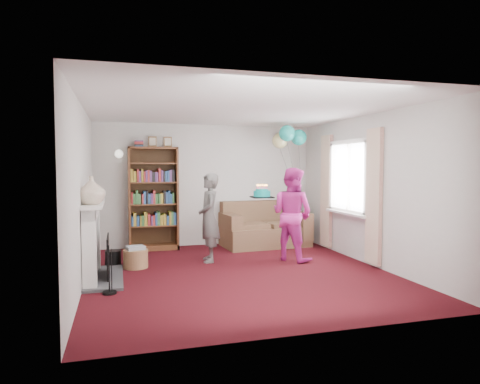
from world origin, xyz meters
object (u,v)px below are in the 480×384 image
object	(u,v)px
bookcase	(153,200)
birthday_cake	(262,194)
sofa	(264,229)
person_magenta	(292,214)
person_striped	(209,218)

from	to	relation	value
bookcase	birthday_cake	xyz separation A→B (m)	(1.72, -1.60, 0.18)
birthday_cake	sofa	bearing A→B (deg)	69.34
bookcase	sofa	world-z (taller)	bookcase
sofa	birthday_cake	distance (m)	1.68
person_magenta	birthday_cake	distance (m)	0.65
bookcase	person_striped	size ratio (longest dim) A/B	1.46
bookcase	person_striped	bearing A→B (deg)	-58.93
bookcase	person_magenta	xyz separation A→B (m)	(2.25, -1.66, -0.18)
sofa	person_striped	xyz separation A→B (m)	(-1.40, -1.16, 0.42)
bookcase	person_striped	distance (m)	1.64
person_striped	birthday_cake	size ratio (longest dim) A/B	4.34
person_striped	person_magenta	xyz separation A→B (m)	(1.42, -0.28, 0.05)
sofa	birthday_cake	world-z (taller)	birthday_cake
person_magenta	bookcase	bearing A→B (deg)	20.57
sofa	birthday_cake	bearing A→B (deg)	-114.80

